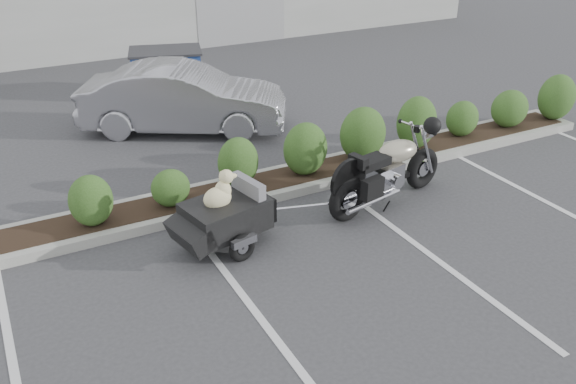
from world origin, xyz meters
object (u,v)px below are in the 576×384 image
motorcycle (388,171)px  sedan (184,98)px  pet_trailer (225,215)px  dumpster (167,72)px

motorcycle → sedan: bearing=98.9°
pet_trailer → sedan: 4.75m
motorcycle → sedan: motorcycle is taller
pet_trailer → sedan: sedan is taller
pet_trailer → sedan: size_ratio=0.48×
pet_trailer → sedan: bearing=65.7°
motorcycle → dumpster: motorcycle is taller
motorcycle → pet_trailer: (-2.79, 0.02, -0.07)m
pet_trailer → motorcycle: bearing=-12.3°
motorcycle → sedan: size_ratio=0.59×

